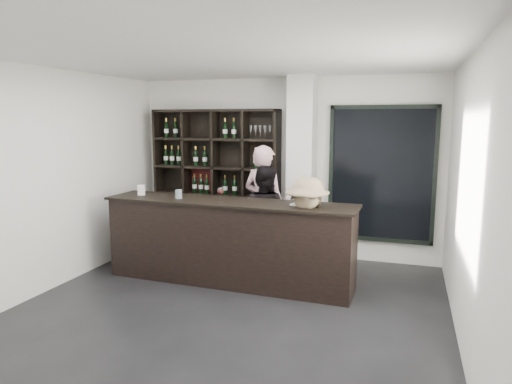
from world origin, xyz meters
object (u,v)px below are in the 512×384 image
(taster_pink, at_px, (264,205))
(wine_shelf, at_px, (216,181))
(tasting_counter, at_px, (228,242))
(taster_black, at_px, (264,217))
(customer, at_px, (307,237))

(taster_pink, bearing_deg, wine_shelf, -11.87)
(tasting_counter, distance_m, taster_pink, 1.05)
(wine_shelf, relative_size, taster_black, 1.54)
(taster_pink, distance_m, taster_black, 0.23)
(wine_shelf, height_order, tasting_counter, wine_shelf)
(tasting_counter, bearing_deg, customer, -2.54)
(taster_pink, height_order, taster_black, taster_pink)
(taster_pink, xyz_separation_m, taster_black, (0.05, -0.17, -0.15))
(wine_shelf, distance_m, taster_black, 1.30)
(taster_pink, xyz_separation_m, customer, (0.91, -1.05, -0.16))
(wine_shelf, relative_size, taster_pink, 1.30)
(wine_shelf, bearing_deg, taster_black, -31.01)
(wine_shelf, height_order, customer, wine_shelf)
(tasting_counter, xyz_separation_m, taster_pink, (0.20, 0.97, 0.35))
(wine_shelf, xyz_separation_m, taster_pink, (1.00, -0.46, -0.27))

